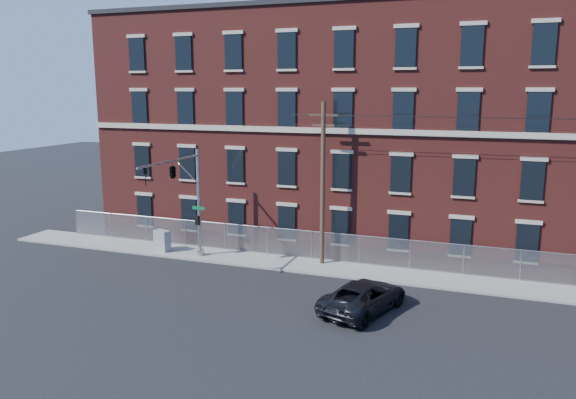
# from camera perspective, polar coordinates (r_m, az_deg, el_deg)

# --- Properties ---
(ground) EXTENTS (140.00, 140.00, 0.00)m
(ground) POSITION_cam_1_polar(r_m,az_deg,el_deg) (31.14, -3.11, -9.22)
(ground) COLOR black
(ground) RESTS_ON ground
(sidewalk) EXTENTS (65.00, 3.00, 0.12)m
(sidewalk) POSITION_cam_1_polar(r_m,az_deg,el_deg) (33.60, 19.90, -8.23)
(sidewalk) COLOR gray
(sidewalk) RESTS_ON ground
(mill_building) EXTENTS (55.30, 14.32, 16.30)m
(mill_building) POSITION_cam_1_polar(r_m,az_deg,el_deg) (40.85, 20.74, 6.67)
(mill_building) COLOR maroon
(mill_building) RESTS_ON ground
(chain_link_fence) EXTENTS (59.06, 0.06, 1.85)m
(chain_link_fence) POSITION_cam_1_polar(r_m,az_deg,el_deg) (34.54, 20.03, -5.98)
(chain_link_fence) COLOR #A5A8AD
(chain_link_fence) RESTS_ON ground
(traffic_signal_mast) EXTENTS (0.90, 6.75, 7.00)m
(traffic_signal_mast) POSITION_cam_1_polar(r_m,az_deg,el_deg) (34.32, -11.02, 1.82)
(traffic_signal_mast) COLOR #9EA0A5
(traffic_signal_mast) RESTS_ON ground
(utility_pole_near) EXTENTS (1.80, 0.28, 10.00)m
(utility_pole_near) POSITION_cam_1_polar(r_m,az_deg,el_deg) (34.24, 3.56, 1.90)
(utility_pole_near) COLOR #4B3325
(utility_pole_near) RESTS_ON ground
(pickup_truck) EXTENTS (4.08, 5.96, 1.51)m
(pickup_truck) POSITION_cam_1_polar(r_m,az_deg,el_deg) (28.35, 7.71, -9.76)
(pickup_truck) COLOR black
(pickup_truck) RESTS_ON ground
(utility_cabinet) EXTENTS (1.24, 0.86, 1.41)m
(utility_cabinet) POSITION_cam_1_polar(r_m,az_deg,el_deg) (38.74, -12.69, -4.10)
(utility_cabinet) COLOR gray
(utility_cabinet) RESTS_ON sidewalk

